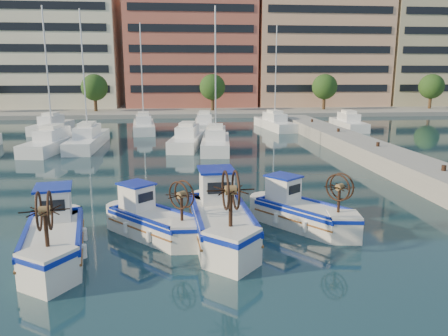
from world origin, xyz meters
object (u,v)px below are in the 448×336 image
(fishing_boat_c, at_px, (221,217))
(fishing_boat_b, at_px, (152,219))
(fishing_boat_a, at_px, (54,235))
(fishing_boat_d, at_px, (301,210))

(fishing_boat_c, bearing_deg, fishing_boat_b, 163.48)
(fishing_boat_c, bearing_deg, fishing_boat_a, -172.54)
(fishing_boat_c, height_order, fishing_boat_d, fishing_boat_c)
(fishing_boat_b, bearing_deg, fishing_boat_d, -38.46)
(fishing_boat_a, relative_size, fishing_boat_b, 1.21)
(fishing_boat_a, distance_m, fishing_boat_b, 3.70)
(fishing_boat_d, bearing_deg, fishing_boat_a, 155.75)
(fishing_boat_a, xyz_separation_m, fishing_boat_c, (5.92, 1.13, 0.09))
(fishing_boat_a, xyz_separation_m, fishing_boat_d, (9.37, 2.21, -0.09))
(fishing_boat_c, relative_size, fishing_boat_d, 1.26)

